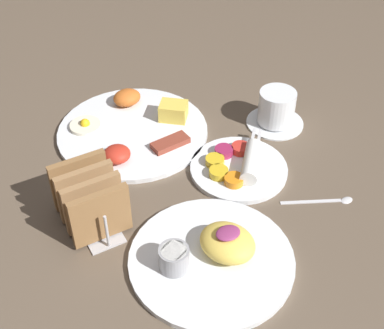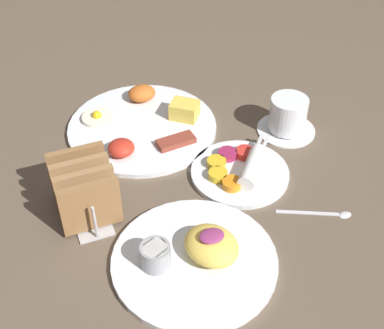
% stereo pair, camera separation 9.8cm
% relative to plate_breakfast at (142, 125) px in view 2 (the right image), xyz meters
% --- Properties ---
extents(ground_plane, '(3.00, 3.00, 0.00)m').
position_rel_plate_breakfast_xyz_m(ground_plane, '(-0.00, -0.22, -0.01)').
color(ground_plane, brown).
extents(plate_breakfast, '(0.31, 0.31, 0.05)m').
position_rel_plate_breakfast_xyz_m(plate_breakfast, '(0.00, 0.00, 0.00)').
color(plate_breakfast, white).
rests_on(plate_breakfast, ground_plane).
extents(plate_condiments, '(0.18, 0.18, 0.04)m').
position_rel_plate_breakfast_xyz_m(plate_condiments, '(0.13, -0.21, 0.00)').
color(plate_condiments, white).
rests_on(plate_condiments, ground_plane).
extents(plate_foreground, '(0.27, 0.27, 0.06)m').
position_rel_plate_breakfast_xyz_m(plate_foreground, '(-0.03, -0.37, 0.00)').
color(plate_foreground, white).
rests_on(plate_foreground, ground_plane).
extents(toast_rack, '(0.10, 0.15, 0.10)m').
position_rel_plate_breakfast_xyz_m(toast_rack, '(-0.16, -0.19, 0.04)').
color(toast_rack, '#B7B7BC').
rests_on(toast_rack, ground_plane).
extents(coffee_cup, '(0.12, 0.12, 0.08)m').
position_rel_plate_breakfast_xyz_m(coffee_cup, '(0.28, -0.12, 0.03)').
color(coffee_cup, white).
rests_on(coffee_cup, ground_plane).
extents(teaspoon, '(0.12, 0.06, 0.01)m').
position_rel_plate_breakfast_xyz_m(teaspoon, '(0.22, -0.35, -0.01)').
color(teaspoon, silver).
rests_on(teaspoon, ground_plane).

